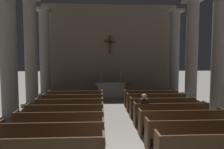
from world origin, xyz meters
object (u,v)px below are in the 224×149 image
Objects in this scene: pew_right_row_7 at (151,98)px; lectern at (128,92)px; column_left_fourth at (45,54)px; pew_right_row_4 at (170,114)px; pew_left_row_4 at (66,115)px; pew_left_row_6 at (73,103)px; pew_left_row_2 at (52,137)px; column_left_third at (31,53)px; pew_right_row_5 at (162,107)px; altar at (111,90)px; pew_right_row_2 at (196,134)px; candlestick_left at (101,79)px; pew_right_row_3 at (181,122)px; column_right_second at (220,52)px; column_right_fourth at (174,54)px; pew_left_row_5 at (70,108)px; pew_left_row_7 at (76,99)px; lone_worshipper at (144,109)px; candlestick_right at (121,79)px; column_left_second at (8,52)px; column_right_third at (192,54)px; pew_right_row_6 at (156,102)px; pew_left_row_3 at (60,124)px.

pew_right_row_7 is 2.61× the size of lectern.
pew_right_row_4 is at bearing -44.86° from column_left_fourth.
pew_left_row_6 is at bearing 90.00° from pew_left_row_4.
column_left_third is at bearing 112.63° from pew_left_row_2.
pew_right_row_5 is 1.37× the size of altar.
pew_right_row_7 is 7.29m from column_left_third.
pew_left_row_4 is at bearing 152.09° from pew_right_row_2.
pew_right_row_4 is (4.25, -2.25, 0.00)m from pew_left_row_6.
candlestick_left is at bearing 70.51° from pew_left_row_6.
pew_right_row_4 is (4.25, 0.00, 0.00)m from pew_left_row_4.
pew_right_row_3 is 6.30m from lectern.
pew_left_row_2 is 8.80m from altar.
column_right_second is 1.00× the size of column_right_fourth.
pew_right_row_7 is at bearing 90.00° from pew_right_row_5.
pew_right_row_2 is 1.00× the size of pew_right_row_5.
altar is at bearing -6.04° from column_left_fourth.
pew_left_row_5 is at bearing -65.64° from column_left_fourth.
pew_left_row_7 is 7.06m from pew_right_row_2.
candlestick_left reaches higher than pew_right_row_4.
column_right_second is at bearing -48.58° from lectern.
pew_left_row_2 is at bearing -127.03° from column_right_fourth.
lone_worshipper reaches higher than pew_left_row_4.
pew_right_row_4 is 3.75m from column_right_second.
pew_left_row_2 is at bearing -99.49° from candlestick_left.
column_left_second is at bearing -135.53° from candlestick_right.
pew_left_row_2 is 0.48× the size of column_right_third.
altar reaches higher than pew_right_row_6.
pew_left_row_6 is 4.40m from pew_right_row_7.
column_right_second is (6.82, 2.12, 2.55)m from pew_left_row_3.
altar reaches higher than pew_left_row_2.
pew_left_row_3 is 0.48× the size of column_left_fourth.
column_left_second is at bearing 140.33° from pew_left_row_3.
column_right_second is (2.56, -1.26, 2.55)m from pew_right_row_6.
pew_right_row_3 is 8.70m from column_right_fourth.
pew_right_row_6 is at bearing -90.00° from pew_right_row_7.
candlestick_right is (2.83, 8.54, 0.79)m from pew_left_row_2.
pew_left_row_6 and pew_right_row_2 have the same top height.
pew_left_row_3 is 7.71m from altar.
pew_right_row_3 is (4.25, 1.13, 0.00)m from pew_left_row_2.
lone_worshipper reaches higher than pew_right_row_4.
pew_left_row_6 is 1.00× the size of pew_right_row_5.
pew_right_row_5 is 2.28× the size of lone_worshipper.
column_right_fourth is (9.38, 0.00, 0.00)m from column_left_fourth.
column_left_second is (-6.82, 2.12, 2.55)m from pew_right_row_3.
pew_left_row_2 and pew_left_row_7 have the same top height.
pew_left_row_4 and pew_right_row_3 have the same top height.
altar is (4.69, 5.29, -2.49)m from column_left_second.
column_right_fourth is 7.80× the size of candlestick_right.
candlestick_right is at bearing 0.00° from candlestick_left.
pew_left_row_7 is 4.60m from lone_worshipper.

